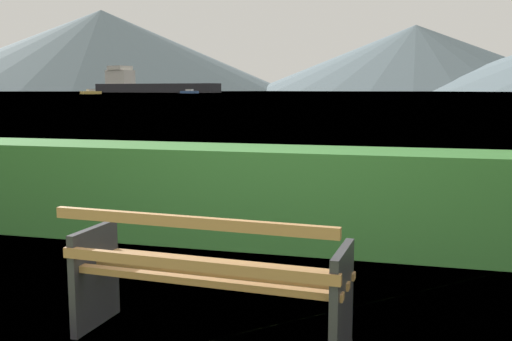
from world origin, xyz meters
The scene contains 8 objects.
ground_plane centered at (0.00, 0.00, 0.00)m, with size 1400.00×1400.00×0.00m, color olive.
water_surface centered at (0.00, 309.39, 0.00)m, with size 620.00×620.00×0.00m, color slate.
park_bench centered at (0.00, -0.06, 0.43)m, with size 1.78×0.68×0.87m.
hedge_row centered at (0.00, 2.44, 0.49)m, with size 9.21×0.86×0.99m, color #387A33.
cargo_ship_large centered at (-123.37, 260.11, 3.62)m, with size 69.06×26.95×12.94m.
fishing_boat_near centered at (-81.73, 209.46, 0.58)m, with size 7.41×4.18×1.58m.
tender_far centered at (-99.88, 168.96, 0.59)m, with size 4.95×6.93×1.62m.
distant_hills centered at (-39.42, 564.04, 36.49)m, with size 914.36×433.34×81.78m.
Camera 1 is at (1.20, -3.39, 1.58)m, focal length 41.56 mm.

